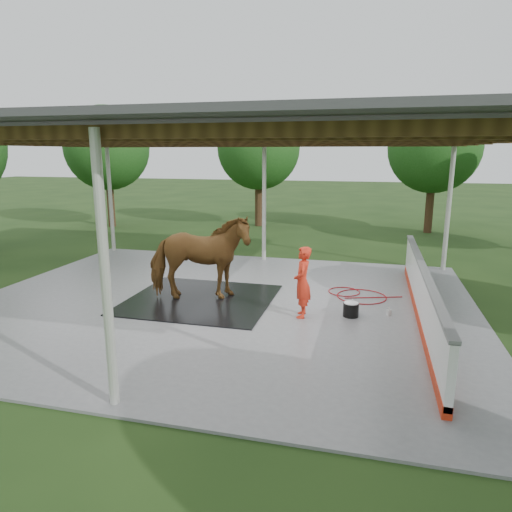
% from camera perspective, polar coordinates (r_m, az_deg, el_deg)
% --- Properties ---
extents(ground, '(100.00, 100.00, 0.00)m').
position_cam_1_polar(ground, '(11.15, -4.60, -6.00)').
color(ground, '#1E3814').
extents(concrete_slab, '(12.00, 10.00, 0.05)m').
position_cam_1_polar(concrete_slab, '(11.14, -4.60, -5.88)').
color(concrete_slab, slate).
rests_on(concrete_slab, ground).
extents(pavilion_structure, '(12.60, 10.60, 4.05)m').
position_cam_1_polar(pavilion_structure, '(10.56, -4.99, 14.81)').
color(pavilion_structure, beige).
rests_on(pavilion_structure, ground).
extents(dasher_board, '(0.16, 8.00, 1.15)m').
position_cam_1_polar(dasher_board, '(10.48, 19.98, -4.59)').
color(dasher_board, '#B7270F').
rests_on(dasher_board, concrete_slab).
extents(tree_belt, '(28.00, 28.00, 5.80)m').
position_cam_1_polar(tree_belt, '(11.33, -1.96, 13.82)').
color(tree_belt, '#382314').
rests_on(tree_belt, ground).
extents(rubber_mat, '(3.46, 3.24, 0.03)m').
position_cam_1_polar(rubber_mat, '(11.34, -6.96, -5.39)').
color(rubber_mat, black).
rests_on(rubber_mat, concrete_slab).
extents(horse, '(2.68, 1.79, 2.07)m').
position_cam_1_polar(horse, '(11.06, -7.11, -0.22)').
color(horse, brown).
rests_on(horse, rubber_mat).
extents(handler, '(0.44, 0.61, 1.57)m').
position_cam_1_polar(handler, '(9.98, 5.82, -3.27)').
color(handler, red).
rests_on(handler, concrete_slab).
extents(wash_bucket, '(0.34, 0.34, 0.32)m').
position_cam_1_polar(wash_bucket, '(10.33, 11.78, -6.53)').
color(wash_bucket, black).
rests_on(wash_bucket, concrete_slab).
extents(soap_bottle_a, '(0.16, 0.16, 0.32)m').
position_cam_1_polar(soap_bottle_a, '(10.55, 11.92, -6.15)').
color(soap_bottle_a, silver).
rests_on(soap_bottle_a, concrete_slab).
extents(soap_bottle_b, '(0.12, 0.12, 0.19)m').
position_cam_1_polar(soap_bottle_b, '(10.62, 16.29, -6.64)').
color(soap_bottle_b, '#338CD8').
rests_on(soap_bottle_b, concrete_slab).
extents(hose_coil, '(1.85, 1.33, 0.02)m').
position_cam_1_polar(hose_coil, '(11.87, 12.44, -4.78)').
color(hose_coil, '#A30B12').
rests_on(hose_coil, concrete_slab).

